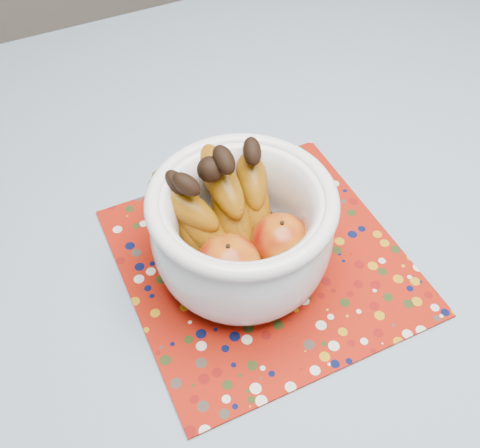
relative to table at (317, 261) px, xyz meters
The scene contains 4 objects.
table is the anchor object (origin of this frame).
tablecloth 0.08m from the table, ahead, with size 1.32×1.32×0.01m, color slate.
placemat 0.14m from the table, 169.04° to the right, with size 0.35×0.35×0.00m, color maroon.
fruit_bowl 0.22m from the table, behind, with size 0.24×0.23×0.17m.
Camera 1 is at (-0.33, -0.40, 1.35)m, focal length 42.00 mm.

